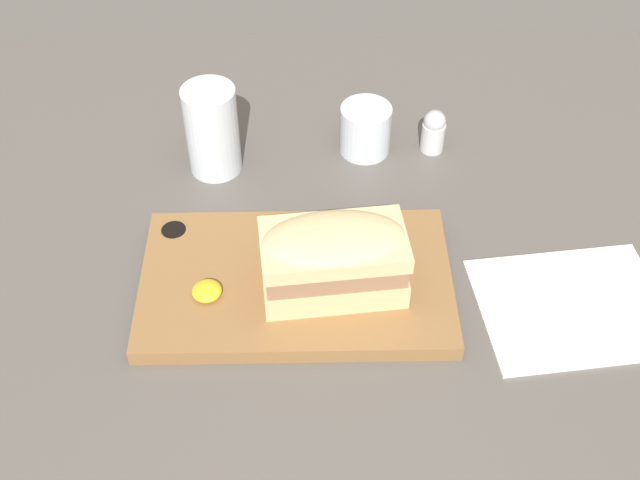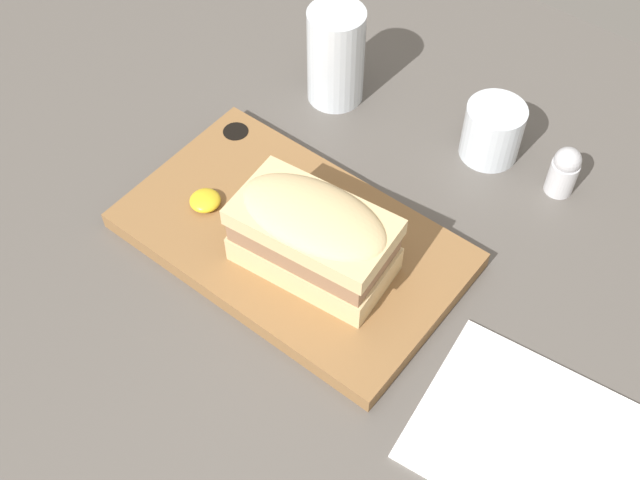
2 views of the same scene
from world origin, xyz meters
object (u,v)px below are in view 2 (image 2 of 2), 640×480
at_px(water_glass, 336,62).
at_px(napkin, 535,440).
at_px(sandwich, 314,234).
at_px(wine_glass, 492,133).
at_px(salt_shaker, 564,170).
at_px(serving_board, 292,239).

bearing_deg(water_glass, napkin, -30.88).
distance_m(sandwich, napkin, 0.29).
height_order(sandwich, napkin, sandwich).
xyz_separation_m(wine_glass, salt_shaker, (0.09, -0.00, 0.00)).
distance_m(serving_board, sandwich, 0.08).
xyz_separation_m(water_glass, wine_glass, (0.21, 0.03, -0.02)).
bearing_deg(sandwich, napkin, -4.31).
height_order(napkin, salt_shaker, salt_shaker).
distance_m(wine_glass, napkin, 0.37).
distance_m(water_glass, salt_shaker, 0.30).
distance_m(serving_board, water_glass, 0.25).
height_order(serving_board, wine_glass, wine_glass).
bearing_deg(water_glass, wine_glass, 9.34).
bearing_deg(salt_shaker, serving_board, -126.99).
bearing_deg(napkin, salt_shaker, 114.15).
relative_size(water_glass, napkin, 0.54).
relative_size(sandwich, napkin, 0.73).
height_order(serving_board, salt_shaker, salt_shaker).
bearing_deg(serving_board, salt_shaker, 53.01).
xyz_separation_m(water_glass, napkin, (0.43, -0.26, -0.05)).
relative_size(wine_glass, salt_shaker, 1.10).
relative_size(napkin, salt_shaker, 3.63).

